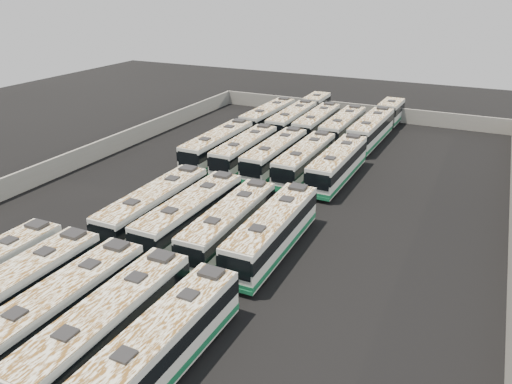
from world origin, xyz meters
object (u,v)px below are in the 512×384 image
bus_midfront_center (191,215)px  bus_midfront_right (230,224)px  bus_back_center (317,124)px  bus_front_center (60,309)px  bus_midback_right (305,160)px  bus_back_right (343,127)px  bus_front_right (107,326)px  bus_midfront_far_right (273,231)px  bus_back_far_left (268,118)px  bus_back_left (301,115)px  bus_front_far_right (161,346)px  bus_midback_center (275,155)px  bus_midback_far_left (218,146)px  bus_midback_left (245,151)px  bus_back_far_right (378,123)px  bus_midback_far_right (338,164)px  bus_midfront_left (155,207)px  bus_front_left (13,295)px

bus_midfront_center → bus_midfront_right: (3.66, -0.01, -0.06)m
bus_midfront_right → bus_back_center: (-3.75, 31.71, 0.03)m
bus_front_center → bus_midback_right: bearing=83.5°
bus_midback_right → bus_back_right: (-0.06, 14.44, 0.01)m
bus_midfront_center → bus_midfront_right: bus_midfront_center is taller
bus_front_right → bus_midfront_far_right: size_ratio=1.00×
bus_front_right → bus_back_far_left: size_ratio=1.00×
bus_back_left → bus_back_right: 7.99m
bus_midfront_far_right → bus_back_far_left: bearing=114.1°
bus_midfront_far_right → bus_front_right: bearing=-105.1°
bus_front_right → bus_midfront_right: bearing=89.3°
bus_front_far_right → bus_midfront_center: bearing=117.7°
bus_midback_center → bus_back_far_left: bus_back_far_left is taller
bus_midback_far_left → bus_midback_left: bearing=-2.3°
bus_midfront_right → bus_back_center: size_ratio=0.99×
bus_midfront_right → bus_midfront_far_right: bus_midfront_far_right is taller
bus_front_center → bus_front_far_right: bearing=0.1°
bus_midfront_center → bus_midback_far_left: bearing=113.3°
bus_front_right → bus_back_far_right: bearing=85.1°
bus_midfront_center → bus_midback_far_right: (7.31, 17.13, -0.00)m
bus_back_left → bus_back_right: size_ratio=1.57×
bus_front_far_right → bus_midback_far_right: 31.39m
bus_midfront_left → bus_back_right: bearing=76.7°
bus_midback_right → bus_back_far_right: (3.73, 18.13, 0.06)m
bus_midfront_far_right → bus_back_left: size_ratio=0.65×
bus_midback_center → bus_back_center: (-0.16, 14.48, 0.01)m
bus_midfront_right → bus_front_center: bearing=-105.7°
bus_front_left → bus_midback_far_left: bearing=96.2°
bus_midfront_far_right → bus_back_far_right: 35.00m
bus_front_center → bus_midback_far_left: (-7.22, 31.46, 0.04)m
bus_midback_far_left → bus_midback_left: 3.62m
bus_back_center → bus_back_left: bearing=137.7°
bus_midfront_left → bus_midfront_center: 3.60m
bus_back_left → bus_midfront_right: bearing=-79.1°
bus_front_right → bus_midback_center: bearing=95.9°
bus_midfront_far_right → bus_midfront_left: bearing=-179.5°
bus_front_left → bus_back_far_left: bearing=94.2°
bus_midback_far_left → bus_back_far_left: size_ratio=1.01×
bus_midback_center → bus_midback_far_right: size_ratio=0.98×
bus_midback_left → bus_front_right: bearing=-77.9°
bus_midback_far_left → bus_back_left: bearing=78.2°
bus_back_far_left → bus_back_far_right: bus_back_far_right is taller
bus_midfront_right → bus_midback_left: 18.59m
bus_midback_left → bus_midfront_left: bearing=-90.8°
bus_front_center → bus_back_far_right: (7.41, 49.45, 0.04)m
bus_midfront_right → bus_midback_center: 17.60m
bus_midback_far_left → bus_back_right: 17.94m
bus_front_center → bus_midback_far_left: size_ratio=0.98×
bus_back_far_right → bus_midback_far_left: bearing=-127.7°
bus_midfront_center → bus_front_far_right: bearing=-62.6°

